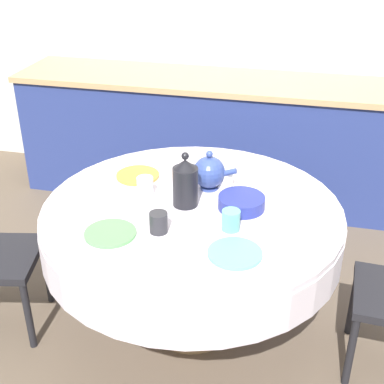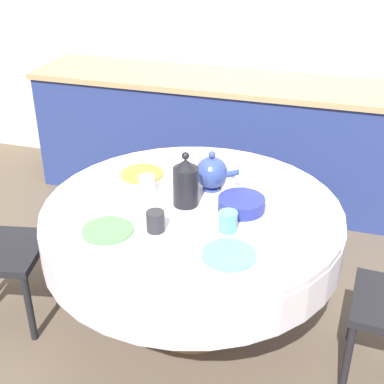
{
  "view_description": "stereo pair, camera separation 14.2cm",
  "coord_description": "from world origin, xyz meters",
  "views": [
    {
      "loc": [
        0.5,
        -2.12,
        1.98
      ],
      "look_at": [
        0.0,
        0.0,
        0.8
      ],
      "focal_mm": 50.0,
      "sensor_mm": 36.0,
      "label": 1
    },
    {
      "loc": [
        0.64,
        -2.08,
        1.98
      ],
      "look_at": [
        0.0,
        0.0,
        0.8
      ],
      "focal_mm": 50.0,
      "sensor_mm": 36.0,
      "label": 2
    }
  ],
  "objects": [
    {
      "name": "plate_far_right",
      "position": [
        0.29,
        0.32,
        0.73
      ],
      "size": [
        0.22,
        0.22,
        0.01
      ],
      "primitive_type": "cylinder",
      "color": "white",
      "rests_on": "dining_table"
    },
    {
      "name": "fruit_bowl",
      "position": [
        0.23,
        0.04,
        0.75
      ],
      "size": [
        0.22,
        0.22,
        0.06
      ],
      "primitive_type": "cylinder",
      "color": "navy",
      "rests_on": "dining_table"
    },
    {
      "name": "cup_near_right",
      "position": [
        0.21,
        -0.15,
        0.77
      ],
      "size": [
        0.08,
        0.08,
        0.09
      ],
      "primitive_type": "cylinder",
      "color": "#5BA39E",
      "rests_on": "dining_table"
    },
    {
      "name": "plate_near_left",
      "position": [
        -0.29,
        -0.31,
        0.73
      ],
      "size": [
        0.22,
        0.22,
        0.01
      ],
      "primitive_type": "cylinder",
      "color": "#5BA85B",
      "rests_on": "dining_table"
    },
    {
      "name": "cup_far_left",
      "position": [
        -0.25,
        0.07,
        0.77
      ],
      "size": [
        0.08,
        0.08,
        0.09
      ],
      "primitive_type": "cylinder",
      "color": "white",
      "rests_on": "dining_table"
    },
    {
      "name": "plate_far_left",
      "position": [
        -0.35,
        0.24,
        0.73
      ],
      "size": [
        0.22,
        0.22,
        0.01
      ],
      "primitive_type": "cylinder",
      "color": "orange",
      "rests_on": "dining_table"
    },
    {
      "name": "dining_table",
      "position": [
        0.0,
        0.0,
        0.6
      ],
      "size": [
        1.43,
        1.43,
        0.72
      ],
      "color": "tan",
      "rests_on": "ground_plane"
    },
    {
      "name": "wall_back",
      "position": [
        0.0,
        1.84,
        1.3
      ],
      "size": [
        7.0,
        0.05,
        2.6
      ],
      "color": "silver",
      "rests_on": "ground_plane"
    },
    {
      "name": "coffee_carafe",
      "position": [
        -0.04,
        0.02,
        0.84
      ],
      "size": [
        0.12,
        0.12,
        0.27
      ],
      "color": "black",
      "rests_on": "dining_table"
    },
    {
      "name": "kitchen_counter",
      "position": [
        0.0,
        1.5,
        0.45
      ],
      "size": [
        3.24,
        0.64,
        0.9
      ],
      "color": "navy",
      "rests_on": "ground_plane"
    },
    {
      "name": "teapot",
      "position": [
        0.04,
        0.2,
        0.82
      ],
      "size": [
        0.22,
        0.16,
        0.21
      ],
      "color": "#33478E",
      "rests_on": "dining_table"
    },
    {
      "name": "cup_far_right",
      "position": [
        0.11,
        0.23,
        0.77
      ],
      "size": [
        0.08,
        0.08,
        0.09
      ],
      "primitive_type": "cylinder",
      "color": "white",
      "rests_on": "dining_table"
    },
    {
      "name": "ground_plane",
      "position": [
        0.0,
        0.0,
        0.0
      ],
      "size": [
        12.0,
        12.0,
        0.0
      ],
      "primitive_type": "plane",
      "color": "brown"
    },
    {
      "name": "plate_near_right",
      "position": [
        0.26,
        -0.34,
        0.73
      ],
      "size": [
        0.22,
        0.22,
        0.01
      ],
      "primitive_type": "cylinder",
      "color": "#60BCB7",
      "rests_on": "dining_table"
    },
    {
      "name": "cup_near_left",
      "position": [
        -0.09,
        -0.24,
        0.77
      ],
      "size": [
        0.08,
        0.08,
        0.09
      ],
      "primitive_type": "cylinder",
      "color": "#28282D",
      "rests_on": "dining_table"
    }
  ]
}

